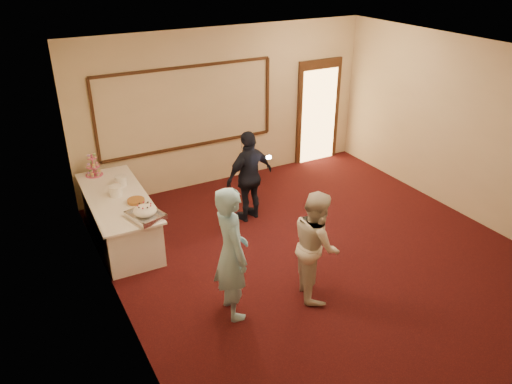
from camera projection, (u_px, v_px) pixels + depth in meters
floor at (329, 263)px, 7.53m from camera, size 7.00×7.00×0.00m
room_walls at (339, 136)px, 6.63m from camera, size 6.04×7.04×3.02m
wall_molding at (188, 108)px, 9.20m from camera, size 3.45×0.04×1.55m
doorway at (318, 112)px, 10.68m from camera, size 1.05×0.07×2.20m
buffet_table at (120, 217)px, 8.00m from camera, size 0.96×2.34×0.77m
pavlova_tray at (145, 212)px, 7.17m from camera, size 0.53×0.61×0.21m
cupcake_stand at (93, 167)px, 8.46m from camera, size 0.29×0.29×0.43m
plate_stack_a at (116, 191)px, 7.79m from camera, size 0.21×0.21×0.17m
plate_stack_b at (121, 181)px, 8.13m from camera, size 0.20×0.20×0.17m
tart at (136, 201)px, 7.60m from camera, size 0.31×0.31×0.06m
man at (231, 253)px, 6.15m from camera, size 0.49×0.69×1.80m
woman at (316, 245)px, 6.57m from camera, size 0.80×0.90×1.54m
guest at (250, 176)px, 8.42m from camera, size 0.99×0.56×1.60m
camera_flash at (269, 157)px, 8.12m from camera, size 0.08×0.06×0.05m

